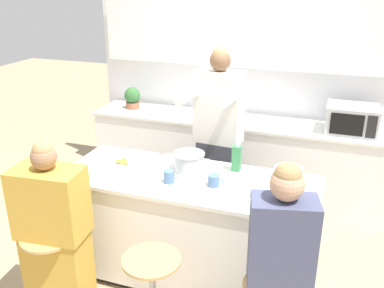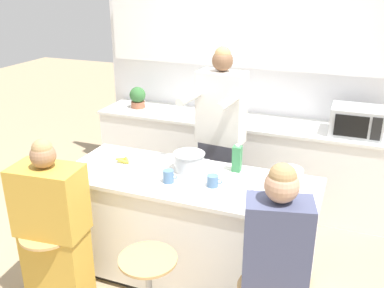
# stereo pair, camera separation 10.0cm
# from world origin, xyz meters

# --- Properties ---
(ground_plane) EXTENTS (16.00, 16.00, 0.00)m
(ground_plane) POSITION_xyz_m (0.00, 0.00, 0.00)
(ground_plane) COLOR tan
(wall_back) EXTENTS (3.40, 0.22, 2.70)m
(wall_back) POSITION_xyz_m (0.00, 1.77, 1.54)
(wall_back) COLOR white
(wall_back) RESTS_ON ground_plane
(back_counter) EXTENTS (3.16, 0.60, 0.92)m
(back_counter) POSITION_xyz_m (0.00, 1.48, 0.46)
(back_counter) COLOR white
(back_counter) RESTS_ON ground_plane
(kitchen_island) EXTENTS (1.98, 0.76, 0.91)m
(kitchen_island) POSITION_xyz_m (0.00, 0.00, 0.46)
(kitchen_island) COLOR black
(kitchen_island) RESTS_ON ground_plane
(bar_stool_leftmost) EXTENTS (0.38, 0.38, 0.66)m
(bar_stool_leftmost) POSITION_xyz_m (-0.79, -0.71, 0.37)
(bar_stool_leftmost) COLOR tan
(bar_stool_leftmost) RESTS_ON ground_plane
(person_cooking) EXTENTS (0.46, 0.60, 1.81)m
(person_cooking) POSITION_xyz_m (0.03, 0.69, 0.90)
(person_cooking) COLOR #383842
(person_cooking) RESTS_ON ground_plane
(person_wrapped_blanket) EXTENTS (0.50, 0.33, 1.36)m
(person_wrapped_blanket) POSITION_xyz_m (-0.77, -0.67, 0.64)
(person_wrapped_blanket) COLOR gold
(person_wrapped_blanket) RESTS_ON ground_plane
(person_seated_near) EXTENTS (0.41, 0.33, 1.44)m
(person_seated_near) POSITION_xyz_m (0.80, -0.67, 0.66)
(person_seated_near) COLOR #333338
(person_seated_near) RESTS_ON ground_plane
(cooking_pot) EXTENTS (0.34, 0.25, 0.15)m
(cooking_pot) POSITION_xyz_m (-0.05, 0.13, 0.98)
(cooking_pot) COLOR #B7BABC
(cooking_pot) RESTS_ON kitchen_island
(fruit_bowl) EXTENTS (0.21, 0.21, 0.08)m
(fruit_bowl) POSITION_xyz_m (0.72, 0.26, 0.95)
(fruit_bowl) COLOR silver
(fruit_bowl) RESTS_ON kitchen_island
(mixing_bowl_steel) EXTENTS (0.18, 0.18, 0.08)m
(mixing_bowl_steel) POSITION_xyz_m (0.60, -0.09, 0.95)
(mixing_bowl_steel) COLOR white
(mixing_bowl_steel) RESTS_ON kitchen_island
(coffee_cup_near) EXTENTS (0.12, 0.08, 0.09)m
(coffee_cup_near) POSITION_xyz_m (0.22, -0.07, 0.95)
(coffee_cup_near) COLOR #4C7099
(coffee_cup_near) RESTS_ON kitchen_island
(coffee_cup_far) EXTENTS (0.11, 0.08, 0.10)m
(coffee_cup_far) POSITION_xyz_m (-0.11, -0.12, 0.96)
(coffee_cup_far) COLOR #4C7099
(coffee_cup_far) RESTS_ON kitchen_island
(banana_bunch) EXTENTS (0.15, 0.10, 0.05)m
(banana_bunch) POSITION_xyz_m (-0.61, 0.07, 0.93)
(banana_bunch) COLOR yellow
(banana_bunch) RESTS_ON kitchen_island
(juice_carton) EXTENTS (0.07, 0.07, 0.22)m
(juice_carton) POSITION_xyz_m (0.31, 0.25, 1.02)
(juice_carton) COLOR #38844C
(juice_carton) RESTS_ON kitchen_island
(microwave) EXTENTS (0.48, 0.37, 0.27)m
(microwave) POSITION_xyz_m (1.15, 1.45, 1.06)
(microwave) COLOR #B2B5B7
(microwave) RESTS_ON back_counter
(potted_plant) EXTENTS (0.18, 0.18, 0.24)m
(potted_plant) POSITION_xyz_m (-1.22, 1.48, 1.05)
(potted_plant) COLOR #93563D
(potted_plant) RESTS_ON back_counter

